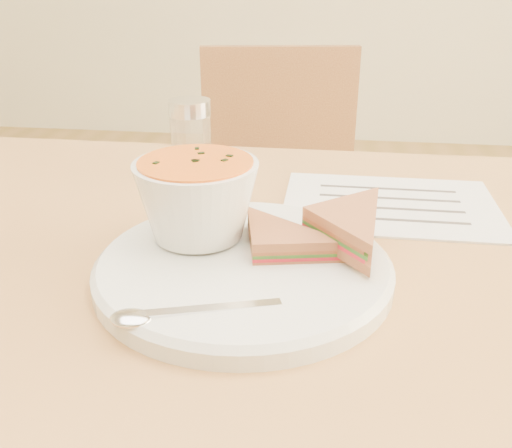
% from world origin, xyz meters
% --- Properties ---
extents(chair_far, '(0.43, 0.43, 0.86)m').
position_xyz_m(chair_far, '(0.00, 0.64, 0.43)').
color(chair_far, brown).
rests_on(chair_far, floor).
extents(plate, '(0.33, 0.33, 0.02)m').
position_xyz_m(plate, '(0.03, -0.09, 0.76)').
color(plate, white).
rests_on(plate, dining_table).
extents(soup_bowl, '(0.16, 0.16, 0.09)m').
position_xyz_m(soup_bowl, '(-0.03, -0.05, 0.81)').
color(soup_bowl, white).
rests_on(soup_bowl, plate).
extents(sandwich_half_a, '(0.11, 0.11, 0.03)m').
position_xyz_m(sandwich_half_a, '(0.04, -0.10, 0.78)').
color(sandwich_half_a, '#A9663B').
rests_on(sandwich_half_a, plate).
extents(sandwich_half_b, '(0.15, 0.15, 0.03)m').
position_xyz_m(sandwich_half_b, '(0.08, -0.04, 0.79)').
color(sandwich_half_b, '#A9663B').
rests_on(sandwich_half_b, plate).
extents(spoon, '(0.18, 0.09, 0.01)m').
position_xyz_m(spoon, '(-0.00, -0.19, 0.77)').
color(spoon, silver).
rests_on(spoon, plate).
extents(paper_menu, '(0.28, 0.20, 0.00)m').
position_xyz_m(paper_menu, '(0.19, 0.12, 0.75)').
color(paper_menu, silver).
rests_on(paper_menu, dining_table).
extents(condiment_shaker, '(0.08, 0.08, 0.11)m').
position_xyz_m(condiment_shaker, '(-0.10, 0.21, 0.81)').
color(condiment_shaker, silver).
rests_on(condiment_shaker, dining_table).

